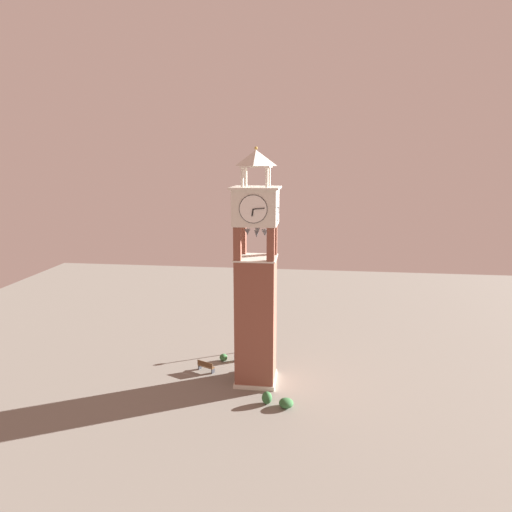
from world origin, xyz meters
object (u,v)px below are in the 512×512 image
Objects in this scene: clock_tower at (256,288)px; trash_bin at (237,357)px; park_bench at (206,366)px; lamp_post at (261,324)px.

trash_bin is (-3.49, -2.17, -7.62)m from clock_tower.
clock_tower is 11.56× the size of park_bench.
park_bench is 0.46× the size of lamp_post.
park_bench is 2.05× the size of trash_bin.
lamp_post is at bearing 141.44° from park_bench.
park_bench is (-1.13, -4.52, -7.54)m from clock_tower.
trash_bin is (2.96, -1.90, -2.11)m from lamp_post.
trash_bin is at bearing 135.14° from park_bench.
clock_tower is at bearing 31.94° from trash_bin.
clock_tower is 8.49m from lamp_post.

